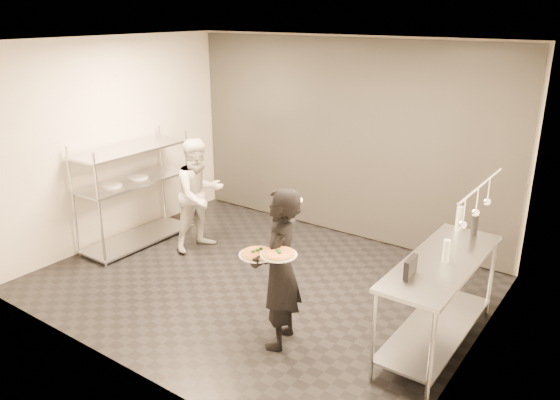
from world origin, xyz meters
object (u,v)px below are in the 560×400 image
Objects in this scene: pizza_plate_far at (279,254)px; salad_plate at (289,198)px; waiter at (280,269)px; bottle_dark at (475,225)px; bottle_green at (459,218)px; pizza_plate_near at (258,254)px; pos_monitor at (410,267)px; pass_rack at (134,190)px; chef at (199,195)px; prep_counter at (440,288)px; bottle_clear at (446,251)px.

salad_plate reaches higher than pizza_plate_far.
waiter is 7.27× the size of bottle_dark.
pizza_plate_far is 1.27× the size of bottle_green.
pos_monitor reaches higher than pizza_plate_near.
chef is at bearing 23.77° from pass_rack.
pizza_plate_near is 0.26m from pizza_plate_far.
salad_plate reaches higher than pos_monitor.
bottle_green is (0.98, 1.89, -0.05)m from pizza_plate_far.
waiter reaches higher than pos_monitor.
prep_counter is 0.63m from pos_monitor.
bottle_dark is at bearing 85.88° from prep_counter.
prep_counter is 1.77m from pizza_plate_near.
chef is at bearing -172.84° from bottle_green.
salad_plate is at bearing -10.05° from pass_rack.
prep_counter is at bearing -81.40° from bottle_green.
prep_counter is 1.66m from salad_plate.
pizza_plate_near is 2.24m from bottle_green.
bottle_green reaches higher than bottle_clear.
pizza_plate_far reaches higher than prep_counter.
chef is at bearing 148.10° from pizza_plate_far.
bottle_dark is at bearing 88.55° from bottle_clear.
prep_counter is 6.84× the size of salad_plate.
bottle_clear is at bearing -40.71° from prep_counter.
bottle_green is 1.17× the size of bottle_dark.
salad_plate is at bearing -160.60° from bottle_clear.
chef reaches higher than pizza_plate_far.
bottle_green reaches higher than pizza_plate_far.
salad_plate reaches higher than bottle_clear.
pass_rack is 7.42× the size of bottle_clear.
waiter is 6.75× the size of pos_monitor.
pizza_plate_near is at bearing -158.17° from pos_monitor.
prep_counter is 8.34× the size of bottle_clear.
salad_plate reaches higher than prep_counter.
waiter is at bearing -129.28° from bottle_dark.
bottle_clear is (1.29, 0.82, 0.23)m from waiter.
pizza_plate_near is (-1.34, -1.07, 0.40)m from prep_counter.
bottle_green is at bearing 86.18° from pos_monitor.
chef reaches higher than bottle_green.
waiter is 1.21m from pos_monitor.
salad_plate is 1.54m from bottle_clear.
pizza_plate_far is 1.39× the size of pos_monitor.
pos_monitor is (1.22, 0.59, -0.02)m from pizza_plate_near.
pos_monitor is (-0.12, -0.49, 0.38)m from prep_counter.
salad_plate is 1.02× the size of bottle_green.
prep_counter is (4.33, 0.00, -0.14)m from pass_rack.
waiter reaches higher than salad_plate.
pos_monitor is 0.48m from bottle_clear.
salad_plate is (-0.03, 0.55, 0.37)m from pizza_plate_near.
pizza_plate_near is 1.05× the size of pizza_plate_far.
pos_monitor reaches higher than prep_counter.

